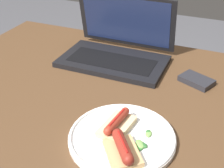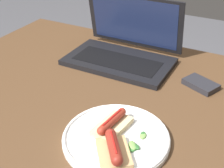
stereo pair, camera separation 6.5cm
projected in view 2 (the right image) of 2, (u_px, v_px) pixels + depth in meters
name	position (u px, v px, depth m)	size (l,w,h in m)	color
desk	(106.00, 112.00, 1.03)	(1.19, 0.83, 0.76)	#4C331E
laptop	(123.00, 50.00, 1.14)	(0.38, 0.26, 0.22)	black
plate	(116.00, 138.00, 0.77)	(0.27, 0.27, 0.02)	white
sausage_toast_left	(112.00, 124.00, 0.79)	(0.08, 0.12, 0.04)	#D6B784
sausage_toast_middle	(114.00, 150.00, 0.71)	(0.12, 0.12, 0.04)	tan
salad_pile	(136.00, 143.00, 0.75)	(0.04, 0.08, 0.01)	#709E4C
external_drive	(201.00, 84.00, 0.99)	(0.12, 0.10, 0.02)	#232328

